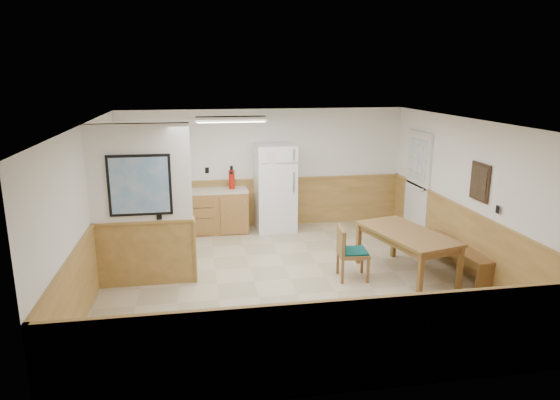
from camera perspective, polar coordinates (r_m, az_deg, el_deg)
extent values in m
plane|color=#C1AD8A|center=(8.11, 1.18, -8.99)|extent=(6.00, 6.00, 0.00)
cube|color=silver|center=(7.49, 1.28, 8.88)|extent=(6.00, 6.00, 0.02)
cube|color=white|center=(10.60, -1.83, 3.62)|extent=(6.00, 0.02, 2.50)
cube|color=white|center=(8.76, 20.87, 0.44)|extent=(0.02, 6.00, 2.50)
cube|color=white|center=(7.74, -21.16, -1.33)|extent=(0.02, 6.00, 2.50)
cube|color=tan|center=(10.74, -1.78, -0.33)|extent=(6.00, 0.04, 1.00)
cube|color=tan|center=(8.95, 20.34, -4.23)|extent=(0.04, 6.00, 1.00)
cube|color=tan|center=(7.96, -20.54, -6.53)|extent=(0.04, 6.00, 1.00)
cube|color=white|center=(7.70, -15.74, 2.86)|extent=(1.50, 0.15, 1.50)
cube|color=tan|center=(8.03, -15.14, -5.91)|extent=(1.50, 0.17, 1.00)
cube|color=black|center=(7.64, -15.73, 1.62)|extent=(0.92, 0.03, 0.92)
cube|color=silver|center=(7.63, -15.74, 1.60)|extent=(0.84, 0.01, 0.84)
cube|color=olive|center=(10.38, -7.58, -1.37)|extent=(1.40, 0.60, 0.86)
cube|color=olive|center=(10.44, -15.66, -1.69)|extent=(0.06, 0.60, 0.86)
cube|color=olive|center=(10.38, -11.60, -1.53)|extent=(0.06, 0.60, 0.86)
cube|color=beige|center=(10.27, -9.89, 0.96)|extent=(2.20, 0.60, 0.04)
cube|color=beige|center=(10.54, -9.91, 1.70)|extent=(2.20, 0.02, 0.10)
cube|color=white|center=(10.44, 15.43, 1.69)|extent=(0.05, 1.02, 2.15)
cube|color=white|center=(10.43, 15.38, 1.69)|extent=(0.04, 0.90, 2.05)
cube|color=silver|center=(10.33, 15.44, 4.53)|extent=(0.02, 0.76, 0.80)
cube|color=white|center=(10.45, -13.34, 4.77)|extent=(0.80, 0.03, 1.00)
cube|color=silver|center=(10.44, -13.35, 4.76)|extent=(0.70, 0.01, 0.90)
cube|color=#332014|center=(8.44, 21.89, 1.93)|extent=(0.03, 0.50, 0.60)
cube|color=black|center=(8.43, 21.77, 1.93)|extent=(0.01, 0.42, 0.52)
cube|color=white|center=(8.67, -5.64, 9.21)|extent=(1.20, 0.30, 0.08)
cube|color=white|center=(8.68, -5.63, 8.92)|extent=(1.15, 0.25, 0.01)
cube|color=white|center=(10.33, -0.54, 1.40)|extent=(0.82, 0.72, 1.81)
cube|color=silver|center=(9.90, 1.61, 5.20)|extent=(0.03, 0.02, 0.23)
cube|color=silver|center=(10.00, 1.59, 2.03)|extent=(0.03, 0.02, 0.43)
cube|color=brown|center=(8.23, 14.32, -3.72)|extent=(1.28, 1.89, 0.05)
cube|color=brown|center=(8.25, 14.28, -4.22)|extent=(1.15, 1.77, 0.10)
cube|color=brown|center=(7.55, 15.72, -8.50)|extent=(0.09, 0.09, 0.70)
cube|color=brown|center=(8.75, 8.97, -4.95)|extent=(0.09, 0.09, 0.70)
cube|color=brown|center=(8.02, 19.85, -7.45)|extent=(0.09, 0.09, 0.70)
cube|color=brown|center=(9.16, 12.89, -4.25)|extent=(0.09, 0.09, 0.70)
cube|color=brown|center=(8.79, 19.50, -5.02)|extent=(0.55, 1.74, 0.05)
cube|color=brown|center=(8.22, 22.08, -8.27)|extent=(0.36, 0.10, 0.40)
cube|color=brown|center=(9.53, 17.06, -4.76)|extent=(0.36, 0.10, 0.40)
cube|color=brown|center=(8.07, 8.34, -6.07)|extent=(0.51, 0.51, 0.06)
cube|color=#0D433D|center=(8.05, 8.35, -5.77)|extent=(0.46, 0.46, 0.03)
cube|color=brown|center=(7.95, 6.98, -4.57)|extent=(0.09, 0.47, 0.40)
cube|color=#0D433D|center=(7.92, 5.54, -4.61)|extent=(0.06, 0.40, 0.34)
cube|color=brown|center=(7.92, 7.15, -8.15)|extent=(0.04, 0.04, 0.39)
cube|color=brown|center=(8.29, 6.62, -7.10)|extent=(0.04, 0.04, 0.39)
cube|color=brown|center=(8.01, 10.01, -8.01)|extent=(0.04, 0.04, 0.39)
cube|color=brown|center=(8.37, 9.35, -6.98)|extent=(0.04, 0.04, 0.39)
cylinder|color=#BB160A|center=(10.28, -5.54, 2.35)|extent=(0.13, 0.13, 0.39)
cylinder|color=black|center=(10.24, -5.57, 3.65)|extent=(0.06, 0.06, 0.09)
cylinder|color=green|center=(10.22, -13.30, 1.54)|extent=(0.10, 0.10, 0.24)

